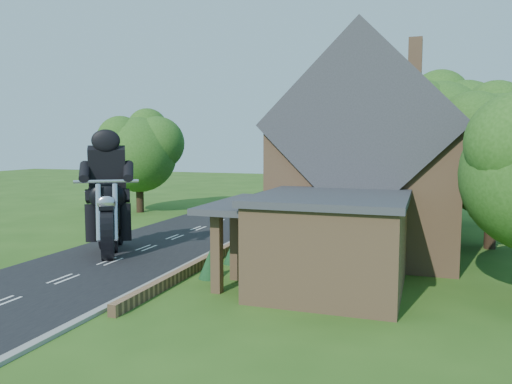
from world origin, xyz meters
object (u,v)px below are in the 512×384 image
(garden_wall, at_px, (241,242))
(motorcycle_follow, at_px, (111,234))
(annex, at_px, (328,240))
(motorcycle_lead, at_px, (109,238))
(house, at_px, (368,162))

(garden_wall, relative_size, motorcycle_follow, 14.70)
(annex, relative_size, motorcycle_lead, 3.74)
(house, bearing_deg, annex, -95.24)
(garden_wall, bearing_deg, house, 9.17)
(house, relative_size, motorcycle_follow, 6.84)
(annex, height_order, motorcycle_lead, annex)
(motorcycle_lead, xyz_separation_m, motorcycle_follow, (-1.11, 1.72, -0.18))
(garden_wall, distance_m, motorcycle_lead, 6.49)
(house, xyz_separation_m, annex, (-0.62, -6.80, -2.58))
(garden_wall, height_order, annex, annex)
(annex, bearing_deg, house, 84.76)
(house, relative_size, annex, 1.45)
(garden_wall, bearing_deg, annex, -46.16)
(house, height_order, annex, house)
(annex, distance_m, motorcycle_lead, 10.59)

